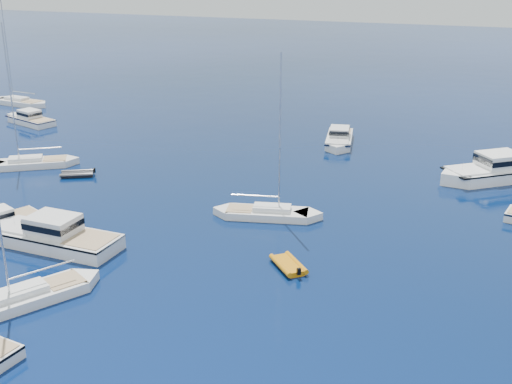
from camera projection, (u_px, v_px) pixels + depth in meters
ground at (75, 375)px, 32.64m from camera, size 400.00×400.00×0.00m
motor_cruiser_centre at (53, 245)px, 47.50m from camera, size 11.62×3.64×3.04m
motor_cruiser_far_l at (30, 123)px, 83.03m from camera, size 9.28×5.14×2.33m
motor_cruiser_distant at (495, 179)px, 61.88m from camera, size 12.22×11.18×3.34m
motor_cruiser_horizon at (339, 144)px, 73.69m from camera, size 4.77×9.78×2.46m
sailboat_fore at (28, 302)px, 39.64m from camera, size 7.11×10.13×14.84m
sailboat_mid_l at (31, 167)px, 65.65m from camera, size 9.87×8.01×14.98m
sailboat_centre at (267, 217)px, 52.74m from camera, size 9.81×4.73×13.96m
sailboat_far_l at (19, 105)px, 93.86m from camera, size 10.89×3.65×15.73m
tender_yellow at (288, 268)px, 44.04m from camera, size 3.69×3.75×0.95m
tender_grey_far at (78, 176)px, 62.77m from camera, size 3.81×3.27×0.95m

